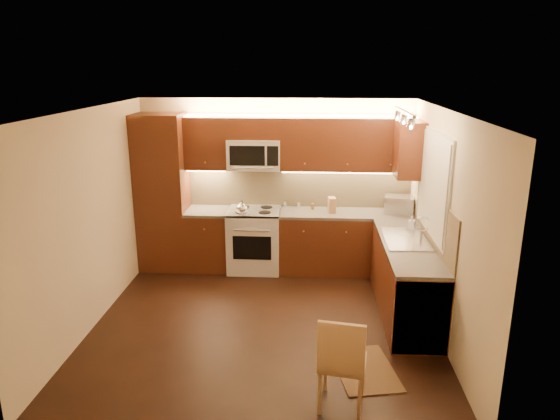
# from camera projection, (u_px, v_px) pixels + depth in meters

# --- Properties ---
(floor) EXTENTS (4.00, 4.00, 0.01)m
(floor) POSITION_uv_depth(u_px,v_px,m) (265.00, 323.00, 6.09)
(floor) COLOR black
(floor) RESTS_ON ground
(ceiling) EXTENTS (4.00, 4.00, 0.01)m
(ceiling) POSITION_uv_depth(u_px,v_px,m) (263.00, 111.00, 5.40)
(ceiling) COLOR beige
(ceiling) RESTS_ON ground
(wall_back) EXTENTS (4.00, 0.01, 2.50)m
(wall_back) POSITION_uv_depth(u_px,v_px,m) (276.00, 183.00, 7.66)
(wall_back) COLOR beige
(wall_back) RESTS_ON ground
(wall_front) EXTENTS (4.00, 0.01, 2.50)m
(wall_front) POSITION_uv_depth(u_px,v_px,m) (239.00, 304.00, 3.82)
(wall_front) COLOR beige
(wall_front) RESTS_ON ground
(wall_left) EXTENTS (0.01, 4.00, 2.50)m
(wall_left) POSITION_uv_depth(u_px,v_px,m) (90.00, 220.00, 5.86)
(wall_left) COLOR beige
(wall_left) RESTS_ON ground
(wall_right) EXTENTS (0.01, 4.00, 2.50)m
(wall_right) POSITION_uv_depth(u_px,v_px,m) (444.00, 227.00, 5.62)
(wall_right) COLOR beige
(wall_right) RESTS_ON ground
(pantry) EXTENTS (0.70, 0.60, 2.30)m
(pantry) POSITION_uv_depth(u_px,v_px,m) (163.00, 193.00, 7.50)
(pantry) COLOR #491B0F
(pantry) RESTS_ON floor
(base_cab_back_left) EXTENTS (0.62, 0.60, 0.86)m
(base_cab_back_left) POSITION_uv_depth(u_px,v_px,m) (209.00, 240.00, 7.66)
(base_cab_back_left) COLOR #491B0F
(base_cab_back_left) RESTS_ON floor
(counter_back_left) EXTENTS (0.62, 0.60, 0.04)m
(counter_back_left) POSITION_uv_depth(u_px,v_px,m) (208.00, 211.00, 7.53)
(counter_back_left) COLOR #3D3A37
(counter_back_left) RESTS_ON base_cab_back_left
(base_cab_back_right) EXTENTS (1.92, 0.60, 0.86)m
(base_cab_back_right) POSITION_uv_depth(u_px,v_px,m) (345.00, 243.00, 7.54)
(base_cab_back_right) COLOR #491B0F
(base_cab_back_right) RESTS_ON floor
(counter_back_right) EXTENTS (1.92, 0.60, 0.04)m
(counter_back_right) POSITION_uv_depth(u_px,v_px,m) (346.00, 214.00, 7.41)
(counter_back_right) COLOR #3D3A37
(counter_back_right) RESTS_ON base_cab_back_right
(base_cab_right) EXTENTS (0.60, 2.00, 0.86)m
(base_cab_right) POSITION_uv_depth(u_px,v_px,m) (405.00, 280.00, 6.25)
(base_cab_right) COLOR #491B0F
(base_cab_right) RESTS_ON floor
(counter_right) EXTENTS (0.60, 2.00, 0.04)m
(counter_right) POSITION_uv_depth(u_px,v_px,m) (408.00, 245.00, 6.13)
(counter_right) COLOR #3D3A37
(counter_right) RESTS_ON base_cab_right
(dishwasher) EXTENTS (0.58, 0.60, 0.84)m
(dishwasher) POSITION_uv_depth(u_px,v_px,m) (417.00, 306.00, 5.58)
(dishwasher) COLOR silver
(dishwasher) RESTS_ON floor
(backsplash_back) EXTENTS (3.30, 0.02, 0.60)m
(backsplash_back) POSITION_uv_depth(u_px,v_px,m) (299.00, 187.00, 7.64)
(backsplash_back) COLOR tan
(backsplash_back) RESTS_ON wall_back
(backsplash_right) EXTENTS (0.02, 2.00, 0.60)m
(backsplash_right) POSITION_uv_depth(u_px,v_px,m) (435.00, 220.00, 6.02)
(backsplash_right) COLOR tan
(backsplash_right) RESTS_ON wall_right
(upper_cab_back_left) EXTENTS (0.62, 0.35, 0.75)m
(upper_cab_back_left) POSITION_uv_depth(u_px,v_px,m) (207.00, 143.00, 7.38)
(upper_cab_back_left) COLOR #491B0F
(upper_cab_back_left) RESTS_ON wall_back
(upper_cab_back_right) EXTENTS (1.92, 0.35, 0.75)m
(upper_cab_back_right) POSITION_uv_depth(u_px,v_px,m) (348.00, 144.00, 7.26)
(upper_cab_back_right) COLOR #491B0F
(upper_cab_back_right) RESTS_ON wall_back
(upper_cab_bridge) EXTENTS (0.76, 0.35, 0.31)m
(upper_cab_bridge) POSITION_uv_depth(u_px,v_px,m) (254.00, 128.00, 7.28)
(upper_cab_bridge) COLOR #491B0F
(upper_cab_bridge) RESTS_ON wall_back
(upper_cab_right_corner) EXTENTS (0.35, 0.50, 0.75)m
(upper_cab_right_corner) POSITION_uv_depth(u_px,v_px,m) (409.00, 150.00, 6.80)
(upper_cab_right_corner) COLOR #491B0F
(upper_cab_right_corner) RESTS_ON wall_right
(stove) EXTENTS (0.76, 0.65, 0.92)m
(stove) POSITION_uv_depth(u_px,v_px,m) (255.00, 240.00, 7.59)
(stove) COLOR silver
(stove) RESTS_ON floor
(microwave) EXTENTS (0.76, 0.38, 0.44)m
(microwave) POSITION_uv_depth(u_px,v_px,m) (254.00, 154.00, 7.37)
(microwave) COLOR silver
(microwave) RESTS_ON wall_back
(window_frame) EXTENTS (0.03, 1.44, 1.24)m
(window_frame) POSITION_uv_depth(u_px,v_px,m) (434.00, 184.00, 6.05)
(window_frame) COLOR silver
(window_frame) RESTS_ON wall_right
(window_blinds) EXTENTS (0.02, 1.36, 1.16)m
(window_blinds) POSITION_uv_depth(u_px,v_px,m) (433.00, 184.00, 6.05)
(window_blinds) COLOR silver
(window_blinds) RESTS_ON wall_right
(sink) EXTENTS (0.52, 0.86, 0.15)m
(sink) POSITION_uv_depth(u_px,v_px,m) (406.00, 234.00, 6.24)
(sink) COLOR silver
(sink) RESTS_ON counter_right
(faucet) EXTENTS (0.20, 0.04, 0.30)m
(faucet) POSITION_uv_depth(u_px,v_px,m) (422.00, 228.00, 6.21)
(faucet) COLOR silver
(faucet) RESTS_ON counter_right
(track_light_bar) EXTENTS (0.04, 1.20, 0.03)m
(track_light_bar) POSITION_uv_depth(u_px,v_px,m) (404.00, 112.00, 5.70)
(track_light_bar) COLOR silver
(track_light_bar) RESTS_ON ceiling
(kettle) EXTENTS (0.22, 0.22, 0.20)m
(kettle) POSITION_uv_depth(u_px,v_px,m) (242.00, 207.00, 7.24)
(kettle) COLOR silver
(kettle) RESTS_ON stove
(toaster_oven) EXTENTS (0.45, 0.37, 0.24)m
(toaster_oven) POSITION_uv_depth(u_px,v_px,m) (399.00, 205.00, 7.36)
(toaster_oven) COLOR silver
(toaster_oven) RESTS_ON counter_back_right
(knife_block) EXTENTS (0.12, 0.17, 0.22)m
(knife_block) POSITION_uv_depth(u_px,v_px,m) (332.00, 205.00, 7.40)
(knife_block) COLOR olive
(knife_block) RESTS_ON counter_back_right
(spice_jar_a) EXTENTS (0.05, 0.05, 0.10)m
(spice_jar_a) POSITION_uv_depth(u_px,v_px,m) (299.00, 205.00, 7.60)
(spice_jar_a) COLOR silver
(spice_jar_a) RESTS_ON counter_back_right
(spice_jar_b) EXTENTS (0.05, 0.05, 0.09)m
(spice_jar_b) POSITION_uv_depth(u_px,v_px,m) (313.00, 206.00, 7.54)
(spice_jar_b) COLOR brown
(spice_jar_b) RESTS_ON counter_back_right
(spice_jar_c) EXTENTS (0.06, 0.06, 0.09)m
(spice_jar_c) POSITION_uv_depth(u_px,v_px,m) (285.00, 204.00, 7.68)
(spice_jar_c) COLOR silver
(spice_jar_c) RESTS_ON counter_back_right
(spice_jar_d) EXTENTS (0.04, 0.04, 0.09)m
(spice_jar_d) POSITION_uv_depth(u_px,v_px,m) (285.00, 204.00, 7.68)
(spice_jar_d) COLOR brown
(spice_jar_d) RESTS_ON counter_back_right
(soap_bottle) EXTENTS (0.10, 0.10, 0.18)m
(soap_bottle) POSITION_uv_depth(u_px,v_px,m) (411.00, 223.00, 6.63)
(soap_bottle) COLOR white
(soap_bottle) RESTS_ON counter_right
(rug) EXTENTS (0.71, 0.93, 0.01)m
(rug) POSITION_uv_depth(u_px,v_px,m) (365.00, 369.00, 5.16)
(rug) COLOR black
(rug) RESTS_ON floor
(dining_chair) EXTENTS (0.47, 0.47, 0.91)m
(dining_chair) POSITION_uv_depth(u_px,v_px,m) (343.00, 360.00, 4.51)
(dining_chair) COLOR olive
(dining_chair) RESTS_ON floor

